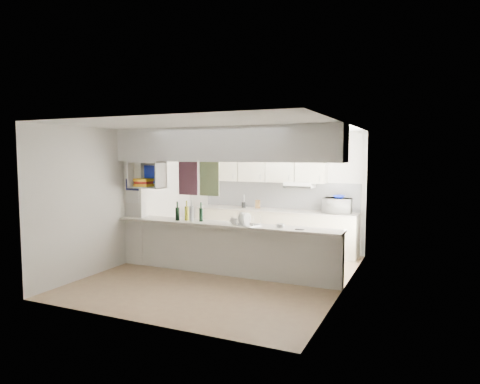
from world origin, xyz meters
The scene contains 16 objects.
floor centered at (0.00, 0.00, 0.00)m, with size 4.80×4.80×0.00m, color #9C795B.
ceiling centered at (0.00, 0.00, 2.60)m, with size 4.80×4.80×0.00m, color white.
wall_back centered at (0.00, 2.40, 1.30)m, with size 4.20×4.20×0.00m, color silver.
wall_left centered at (-2.10, 0.00, 1.30)m, with size 4.80×4.80×0.00m, color silver.
wall_right centered at (2.10, 0.00, 1.30)m, with size 4.80×4.80×0.00m, color silver.
servery_partition centered at (-0.17, 0.00, 1.66)m, with size 4.20×0.50×2.60m.
cubby_shelf centered at (-1.57, -0.06, 1.71)m, with size 0.65×0.35×0.50m.
kitchen_run centered at (0.16, 2.14, 0.83)m, with size 3.60×0.63×2.24m.
microwave centered at (1.56, 2.11, 1.08)m, with size 0.56×0.38×0.31m, color white.
bowl centered at (1.60, 2.09, 1.26)m, with size 0.26×0.26×0.06m, color navy.
dish_rack centered at (0.44, -0.03, 1.01)m, with size 0.49×0.42×0.22m.
cup centered at (0.23, -0.08, 0.99)m, with size 0.13×0.13×0.10m, color white.
wine_bottles centered at (-0.69, -0.03, 1.06)m, with size 0.53×0.16×0.38m.
plastic_tubs centered at (1.09, -0.03, 0.95)m, with size 0.48×0.17×0.06m.
utensil_jar centered at (-0.56, 2.15, 0.98)m, with size 0.09×0.09×0.13m, color black.
knife_block centered at (-0.23, 2.18, 1.01)m, with size 0.09×0.08×0.19m, color brown.
Camera 1 is at (3.31, -6.68, 2.13)m, focal length 32.00 mm.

